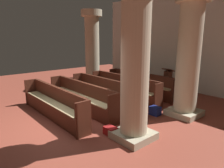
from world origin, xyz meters
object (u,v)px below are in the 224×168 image
Objects in this scene: pillar_aisle_side at (189,55)px; pew_row_3 at (81,96)px; lectern at (168,82)px; pillar_far_side at (92,48)px; pew_row_4 at (53,102)px; kneeler_box_navy at (155,111)px; pillar_aisle_rear at (135,60)px; hymn_book at (136,71)px; pew_row_0 at (140,83)px; pew_row_2 at (104,91)px; pew_row_1 at (123,87)px; kneeler_box_red at (110,131)px.

pew_row_3 is at bearing -139.82° from pillar_aisle_side.
pillar_far_side is at bearing -147.86° from lectern.
lectern is at bearing 82.73° from pew_row_3.
pew_row_4 is 10.90× the size of kneeler_box_navy.
pillar_aisle_rear is (2.60, 0.86, 1.43)m from pew_row_4.
hymn_book is at bearing 161.22° from pillar_aisle_side.
pew_row_0 is 3.08m from pillar_aisle_side.
pillar_aisle_side is at bearing 47.56° from kneeler_box_navy.
pillar_aisle_side is 1.00× the size of pillar_aisle_rear.
pew_row_4 is 4.37m from pillar_aisle_side.
pew_row_0 is at bearing 90.00° from pew_row_2.
pillar_aisle_side is at bearing -17.67° from pew_row_0.
pillar_aisle_rear is at bearing -48.31° from hymn_book.
pillar_far_side is at bearing 137.39° from pew_row_3.
kneeler_box_red is at bearing -49.81° from pew_row_1.
pew_row_0 is at bearing 142.75° from kneeler_box_navy.
hymn_book is (2.15, 0.87, -0.98)m from pillar_far_side.
pew_row_4 is at bearing -164.84° from kneeler_box_red.
pillar_far_side is 2.52m from hymn_book.
pew_row_2 and pew_row_4 have the same top height.
hymn_book is at bearing 95.38° from pew_row_4.
pew_row_4 is 10.71× the size of kneeler_box_red.
pew_row_1 is 16.24× the size of hymn_book.
pillar_aisle_side reaches higher than kneeler_box_navy.
lectern is at bearing 107.91° from kneeler_box_red.
hymn_book is (-0.95, -1.08, 0.48)m from lectern.
lectern reaches higher than kneeler_box_navy.
pillar_aisle_side is (2.60, 3.21, 1.43)m from pew_row_4.
kneeler_box_red is at bearing -59.07° from pew_row_0.
pillar_far_side reaches higher than pew_row_4.
kneeler_box_navy reaches higher than kneeler_box_red.
pew_row_4 is 3.26× the size of lectern.
pew_row_1 is 10.71× the size of kneeler_box_red.
kneeler_box_red is (0.10, -1.96, -0.03)m from kneeler_box_navy.
pillar_far_side is (-5.15, 0.15, 0.00)m from pillar_aisle_side.
kneeler_box_red is at bearing -31.08° from pillar_far_side.
pillar_aisle_side is at bearing -1.67° from pillar_far_side.
pew_row_2 is at bearing 145.05° from kneeler_box_red.
lectern is (-2.05, 4.45, -1.47)m from pillar_aisle_rear.
pew_row_4 is 4.27m from hymn_book.
pew_row_1 reaches higher than kneeler_box_red.
lectern is 3.14m from kneeler_box_navy.
pew_row_0 is at bearing 162.33° from pillar_aisle_side.
lectern is (0.55, 5.30, -0.04)m from pew_row_4.
pew_row_0 is 2.02m from pew_row_2.
pew_row_3 is 3.69m from pillar_aisle_side.
pillar_aisle_side reaches higher than pew_row_4.
kneeler_box_red is (2.08, -2.46, -0.39)m from pew_row_1.
pew_row_2 is 2.08m from kneeler_box_navy.
pillar_aisle_side reaches higher than hymn_book.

